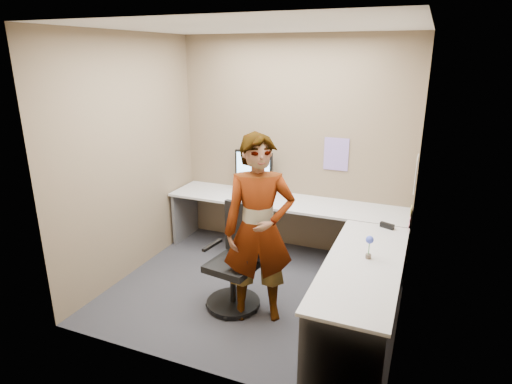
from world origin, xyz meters
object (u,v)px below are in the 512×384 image
at_px(desk, 304,234).
at_px(monitor, 254,166).
at_px(office_chair, 236,266).
at_px(person, 259,230).

xyz_separation_m(desk, monitor, (-0.91, 0.74, 0.50)).
bearing_deg(desk, office_chair, -127.00).
relative_size(monitor, office_chair, 0.50).
distance_m(desk, person, 0.87).
xyz_separation_m(monitor, person, (0.69, -1.52, -0.18)).
bearing_deg(office_chair, monitor, 114.09).
distance_m(office_chair, person, 0.57).
distance_m(monitor, office_chair, 1.62).
xyz_separation_m(desk, office_chair, (-0.51, -0.68, -0.17)).
distance_m(desk, monitor, 1.28).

